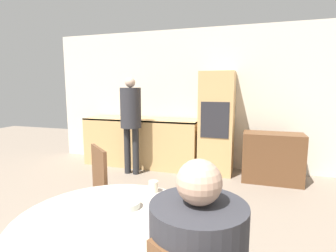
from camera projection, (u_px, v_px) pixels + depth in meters
wall_back at (200, 99)px, 4.98m from camera, size 6.08×0.05×2.60m
kitchen_counter at (141, 141)px, 5.10m from camera, size 2.23×0.60×0.92m
oven_unit at (217, 123)px, 4.61m from camera, size 0.58×0.59×1.79m
sideboard at (272, 158)px, 4.20m from camera, size 0.92×0.45×0.80m
dining_table at (111, 252)px, 1.60m from camera, size 1.15×1.15×0.74m
chair_far_left at (90, 196)px, 2.36m from camera, size 0.56×0.56×0.99m
person_standing at (131, 115)px, 4.52m from camera, size 0.36×0.36×1.69m
cup at (153, 186)px, 1.98m from camera, size 0.07×0.07×0.08m
bowl_near at (127, 204)px, 1.73m from camera, size 0.18×0.18×0.04m
bowl_centre at (170, 226)px, 1.45m from camera, size 0.14×0.14×0.04m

